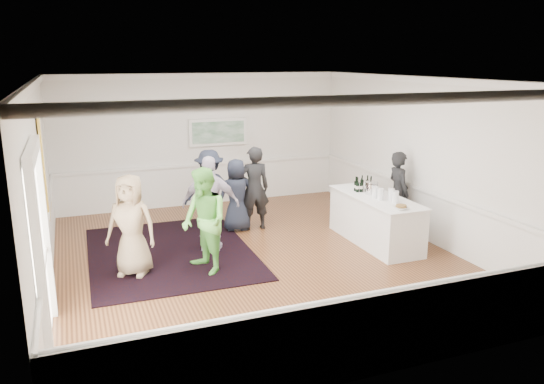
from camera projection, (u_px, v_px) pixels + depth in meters
name	position (u px, v px, depth m)	size (l,w,h in m)	color
floor	(257.00, 257.00, 9.68)	(8.00, 8.00, 0.00)	brown
ceiling	(256.00, 79.00, 8.90)	(7.00, 8.00, 0.02)	white
wall_left	(40.00, 189.00, 8.07)	(0.02, 8.00, 3.20)	white
wall_right	(423.00, 159.00, 10.51)	(0.02, 8.00, 3.20)	white
wall_back	(202.00, 140.00, 12.91)	(7.00, 0.02, 3.20)	white
wall_front	(380.00, 244.00, 5.67)	(7.00, 0.02, 3.20)	white
wainscoting	(257.00, 231.00, 9.56)	(7.00, 8.00, 1.00)	white
mirror	(44.00, 161.00, 9.22)	(0.05, 1.25, 1.85)	gold
doorway	(40.00, 238.00, 6.42)	(0.10, 1.78, 2.56)	white
landscape_painting	(218.00, 132.00, 12.95)	(1.44, 0.06, 0.66)	white
area_rug	(170.00, 252.00, 9.92)	(2.92, 3.83, 0.02)	black
serving_table	(375.00, 219.00, 10.36)	(0.88, 2.32, 0.94)	white
bartender	(398.00, 193.00, 10.88)	(0.62, 0.41, 1.71)	black
guest_tan	(131.00, 225.00, 8.73)	(0.84, 0.55, 1.72)	tan
guest_green	(204.00, 221.00, 8.83)	(0.87, 0.68, 1.80)	#69C64F
guest_lilac	(211.00, 204.00, 9.82)	(1.06, 0.44, 1.81)	silver
guest_dark_a	(210.00, 189.00, 11.25)	(1.09, 0.62, 1.68)	#1C212F
guest_dark_b	(254.00, 188.00, 11.10)	(0.65, 0.42, 1.77)	black
guest_navy	(237.00, 195.00, 11.04)	(0.75, 0.49, 1.53)	#1C212F
wine_bottles	(363.00, 183.00, 10.65)	(0.40, 0.29, 0.31)	black
juice_pitchers	(385.00, 194.00, 9.94)	(0.31, 0.55, 0.24)	#8DC144
ice_bucket	(371.00, 188.00, 10.40)	(0.26, 0.26, 0.24)	silver
nut_bowl	(401.00, 207.00, 9.37)	(0.25, 0.25, 0.07)	white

